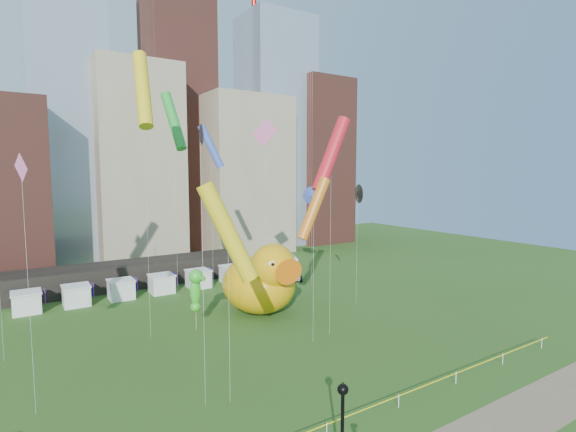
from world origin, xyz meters
TOP-DOWN VIEW (x-y plane):
  - skyline at (2.25, 61.06)m, footprint 101.00×23.00m
  - crane_right at (30.89, 64.00)m, footprint 23.00×1.00m
  - pavilion at (-4.00, 42.00)m, footprint 38.00×6.00m
  - vendor_tents at (1.02, 36.00)m, footprint 33.24×2.80m
  - caution_tape at (0.00, 0.00)m, footprint 50.00×0.06m
  - big_duck at (7.82, 21.71)m, footprint 8.45×10.84m
  - small_duck at (12.82, 26.93)m, footprint 4.06×4.73m
  - seahorse_green at (-0.07, 20.80)m, footprint 1.81×2.04m
  - seahorse_purple at (9.46, 21.63)m, footprint 1.54×1.78m
  - lamppost at (-1.71, -3.42)m, footprint 0.55×0.55m
  - box_truck at (19.22, 34.51)m, footprint 5.00×7.64m
  - kite_1 at (8.00, 21.15)m, footprint 1.72×2.45m
  - kite_2 at (18.99, 18.79)m, footprint 1.20×2.10m
  - kite_4 at (-3.09, 6.61)m, footprint 4.06×2.72m
  - kite_5 at (5.08, 28.68)m, footprint 3.12×2.04m
  - kite_6 at (7.86, 12.16)m, footprint 3.38×1.14m
  - kite_8 at (10.39, 12.93)m, footprint 4.24×1.34m
  - kite_9 at (-14.23, 12.10)m, footprint 0.65×1.65m
  - kite_10 at (-4.61, 7.25)m, footprint 0.79×1.23m
  - kite_11 at (2.17, 33.10)m, footprint 2.34×4.46m
  - kite_12 at (-4.44, 21.20)m, footprint 1.80×4.42m
  - kite_13 at (19.43, 28.38)m, footprint 0.82×2.49m

SIDE VIEW (x-z plane):
  - caution_tape at x=0.00m, z-range 0.23..1.13m
  - vendor_tents at x=1.02m, z-range -0.09..2.31m
  - small_duck at x=12.82m, z-range -0.14..3.21m
  - box_truck at x=19.22m, z-range 0.04..3.09m
  - pavilion at x=-4.00m, z-range 0.00..3.20m
  - lamppost at x=-1.71m, z-range 0.59..5.92m
  - big_duck at x=7.82m, z-range -0.33..7.75m
  - seahorse_purple at x=9.46m, z-range 1.17..6.65m
  - seahorse_green at x=-0.07m, z-range 1.29..7.39m
  - kite_4 at x=-3.09m, z-range 4.12..19.08m
  - kite_6 at x=7.86m, z-range 4.73..19.86m
  - kite_13 at x=19.43m, z-range 5.57..19.20m
  - kite_2 at x=18.99m, z-range 5.97..20.14m
  - kite_9 at x=-14.23m, z-range 6.80..23.46m
  - kite_8 at x=10.39m, z-range 6.79..27.54m
  - kite_10 at x=-4.61m, z-range 8.46..26.99m
  - kite_5 at x=5.08m, z-range 7.96..29.04m
  - kite_1 at x=8.00m, z-range 8.72..29.87m
  - skyline at x=2.25m, z-range -12.56..55.44m
  - kite_11 at x=2.17m, z-range 9.01..34.35m
  - kite_12 at x=-4.44m, z-range 9.59..36.09m
  - crane_right at x=30.89m, z-range 8.90..84.90m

